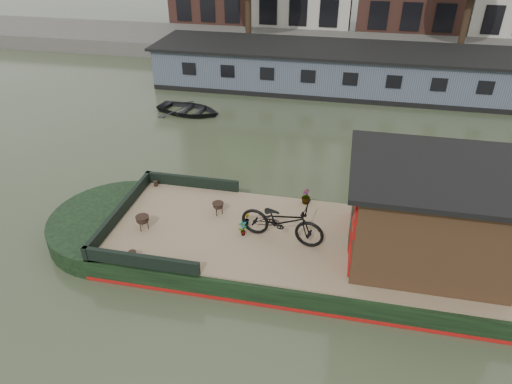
% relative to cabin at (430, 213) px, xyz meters
% --- Properties ---
extents(ground, '(120.00, 120.00, 0.00)m').
position_rel_cabin_xyz_m(ground, '(-2.19, 0.00, -1.88)').
color(ground, '#2A311F').
rests_on(ground, ground).
extents(houseboat_hull, '(14.01, 4.02, 0.60)m').
position_rel_cabin_xyz_m(houseboat_hull, '(-3.52, 0.00, -1.60)').
color(houseboat_hull, black).
rests_on(houseboat_hull, ground).
extents(houseboat_deck, '(11.80, 3.80, 0.05)m').
position_rel_cabin_xyz_m(houseboat_deck, '(-2.19, 0.00, -1.25)').
color(houseboat_deck, '#826E50').
rests_on(houseboat_deck, houseboat_hull).
extents(bow_bulwark, '(3.00, 4.00, 0.35)m').
position_rel_cabin_xyz_m(bow_bulwark, '(-7.25, 0.00, -1.05)').
color(bow_bulwark, black).
rests_on(bow_bulwark, houseboat_deck).
extents(cabin, '(4.00, 3.50, 2.42)m').
position_rel_cabin_xyz_m(cabin, '(0.00, 0.00, 0.00)').
color(cabin, '#332413').
rests_on(cabin, houseboat_deck).
extents(bicycle, '(2.33, 1.15, 1.17)m').
position_rel_cabin_xyz_m(bicycle, '(-3.52, -0.16, -0.64)').
color(bicycle, black).
rests_on(bicycle, houseboat_deck).
extents(potted_plant_a, '(0.28, 0.28, 0.44)m').
position_rel_cabin_xyz_m(potted_plant_a, '(-4.55, -0.20, -1.01)').
color(potted_plant_a, brown).
rests_on(potted_plant_a, houseboat_deck).
extents(potted_plant_b, '(0.21, 0.23, 0.34)m').
position_rel_cabin_xyz_m(potted_plant_b, '(-4.57, 0.32, -1.06)').
color(potted_plant_b, maroon).
rests_on(potted_plant_b, houseboat_deck).
extents(potted_plant_d, '(0.35, 0.35, 0.47)m').
position_rel_cabin_xyz_m(potted_plant_d, '(-3.10, 1.70, -0.99)').
color(potted_plant_d, maroon).
rests_on(potted_plant_d, houseboat_deck).
extents(brazier_front, '(0.47, 0.47, 0.41)m').
position_rel_cabin_xyz_m(brazier_front, '(-7.23, -0.48, -1.02)').
color(brazier_front, black).
rests_on(brazier_front, houseboat_deck).
extents(brazier_rear, '(0.45, 0.45, 0.37)m').
position_rel_cabin_xyz_m(brazier_rear, '(-5.45, 0.62, -1.04)').
color(brazier_rear, black).
rests_on(brazier_rear, houseboat_deck).
extents(bollard_port, '(0.15, 0.15, 0.18)m').
position_rel_cabin_xyz_m(bollard_port, '(-7.79, 1.70, -1.14)').
color(bollard_port, black).
rests_on(bollard_port, houseboat_deck).
extents(bollard_stbd, '(0.20, 0.20, 0.23)m').
position_rel_cabin_xyz_m(bollard_stbd, '(-6.98, -1.70, -1.11)').
color(bollard_stbd, black).
rests_on(bollard_stbd, houseboat_deck).
extents(dinghy, '(3.40, 2.71, 0.63)m').
position_rel_cabin_xyz_m(dinghy, '(-9.30, 9.16, -1.56)').
color(dinghy, black).
rests_on(dinghy, ground).
extents(far_houseboat, '(20.40, 4.40, 2.11)m').
position_rel_cabin_xyz_m(far_houseboat, '(-2.19, 14.00, -0.91)').
color(far_houseboat, '#4C5466').
rests_on(far_houseboat, ground).
extents(quay, '(60.00, 6.00, 0.90)m').
position_rel_cabin_xyz_m(quay, '(-2.19, 20.50, -1.43)').
color(quay, '#47443F').
rests_on(quay, ground).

